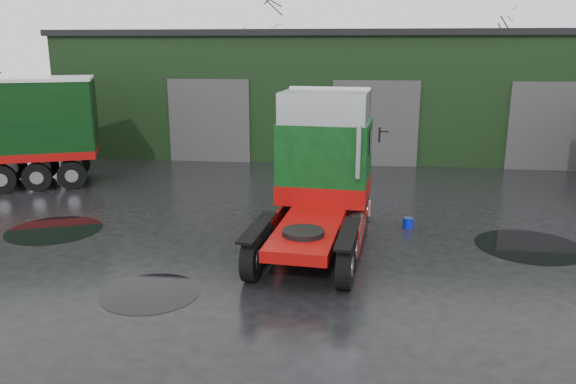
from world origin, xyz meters
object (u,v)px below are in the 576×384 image
object	(u,v)px
hero_tractor	(315,175)
tree_back_a	(264,57)
tree_back_b	(484,72)
wash_bucket	(408,223)
warehouse	(374,89)

from	to	relation	value
hero_tractor	tree_back_a	xyz separation A→B (m)	(-6.12, 27.83, 2.59)
tree_back_b	wash_bucket	bearing A→B (deg)	-105.59
warehouse	tree_back_a	world-z (taller)	tree_back_a
tree_back_a	hero_tractor	bearing A→B (deg)	-77.59
hero_tractor	tree_back_a	size ratio (longest dim) A/B	0.73
warehouse	hero_tractor	distance (m)	17.95
wash_bucket	tree_back_b	distance (m)	26.68
warehouse	tree_back_a	bearing A→B (deg)	128.66
wash_bucket	tree_back_a	world-z (taller)	tree_back_a
tree_back_a	wash_bucket	bearing A→B (deg)	-70.74
warehouse	wash_bucket	distance (m)	15.78
hero_tractor	wash_bucket	size ratio (longest dim) A/B	21.00
warehouse	hero_tractor	xyz separation A→B (m)	(-1.88, -17.83, -1.00)
wash_bucket	tree_back_b	xyz separation A→B (m)	(7.10, 25.46, 3.59)
tree_back_b	tree_back_a	bearing A→B (deg)	180.00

